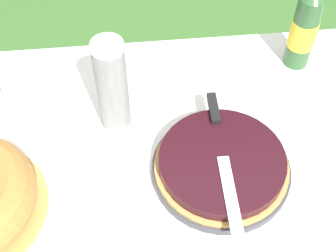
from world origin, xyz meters
TOP-DOWN VIEW (x-y plane):
  - garden_table at (0.00, 0.00)m, footprint 1.73×0.95m
  - tablecloth at (0.00, 0.00)m, footprint 1.74×0.96m
  - berry_tart at (0.11, 0.01)m, footprint 0.32×0.32m
  - serving_knife at (0.11, 0.04)m, footprint 0.03×0.38m
  - cup_stack at (-0.12, 0.18)m, footprint 0.07×0.07m
  - cider_bottle_green at (0.39, 0.35)m, footprint 0.07×0.07m

SIDE VIEW (x-z plane):
  - garden_table at x=0.00m, z-range 0.28..0.98m
  - tablecloth at x=0.00m, z-range 0.63..0.73m
  - berry_tart at x=0.11m, z-range 0.69..0.75m
  - serving_knife at x=0.11m, z-range 0.75..0.77m
  - cider_bottle_green at x=0.39m, z-range 0.66..0.99m
  - cup_stack at x=-0.12m, z-range 0.70..0.96m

